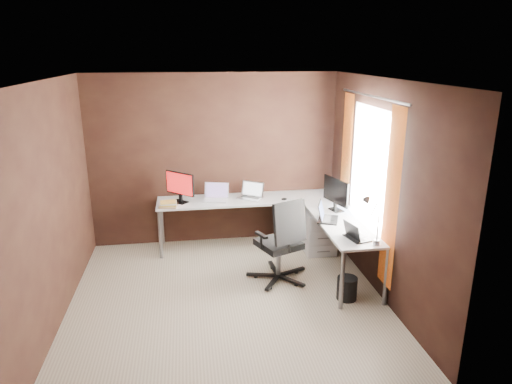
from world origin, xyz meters
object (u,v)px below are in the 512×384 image
monitor_left (180,185)px  laptop_silver (251,195)px  laptop_white (216,196)px  drawer_pedestal (319,231)px  desk_lamp (371,215)px  office_chair (280,257)px  monitor_right (336,193)px  laptop_black_small (355,235)px  wastebasket (347,288)px  laptop_black_big (326,216)px  book_stack (168,204)px

monitor_left → laptop_silver: 1.03m
laptop_white → drawer_pedestal: bearing=1.6°
drawer_pedestal → desk_lamp: (0.14, -1.44, 0.76)m
laptop_white → office_chair: bearing=-42.5°
monitor_right → laptop_black_small: monitor_right is taller
monitor_left → wastebasket: bearing=0.8°
laptop_black_big → book_stack: laptop_black_big is taller
monitor_left → book_stack: monitor_left is taller
monitor_left → office_chair: 1.78m
drawer_pedestal → desk_lamp: 1.63m
laptop_silver → wastebasket: size_ratio=1.55×
laptop_black_small → desk_lamp: (0.11, -0.13, 0.29)m
laptop_black_small → office_chair: size_ratio=0.31×
drawer_pedestal → wastebasket: 1.38m
drawer_pedestal → monitor_left: 2.08m
desk_lamp → laptop_black_big: bearing=134.1°
laptop_black_big → wastebasket: (0.07, -0.69, -0.64)m
laptop_white → laptop_black_small: size_ratio=1.21×
monitor_right → laptop_white: monitor_right is taller
drawer_pedestal → laptop_black_small: size_ratio=1.78×
laptop_black_big → office_chair: bearing=123.1°
laptop_black_small → office_chair: (-0.76, 0.52, -0.46)m
drawer_pedestal → book_stack: (-2.11, 0.15, 0.47)m
laptop_silver → wastebasket: laptop_silver is taller
laptop_black_small → desk_lamp: size_ratio=0.64×
monitor_right → laptop_black_big: (-0.23, -0.32, -0.20)m
monitor_left → drawer_pedestal: bearing=33.0°
laptop_white → book_stack: (-0.67, -0.22, -0.01)m
wastebasket → laptop_black_big: bearing=96.1°
office_chair → desk_lamp: bearing=-58.9°
laptop_silver → office_chair: (0.20, -1.17, -0.46)m
laptop_white → office_chair: 1.44m
monitor_left → laptop_black_small: bearing=2.9°
laptop_black_small → desk_lamp: desk_lamp is taller
laptop_black_big → laptop_black_small: size_ratio=1.21×
laptop_white → monitor_left: bearing=-160.1°
laptop_silver → book_stack: (-1.18, -0.22, -0.01)m
monitor_right → laptop_black_big: size_ratio=1.29×
monitor_right → book_stack: (-2.22, 0.50, -0.22)m
laptop_black_big → desk_lamp: size_ratio=0.77×
book_stack → office_chair: office_chair is taller
laptop_silver → laptop_white: bearing=-145.6°
monitor_right → laptop_black_small: size_ratio=1.56×
desk_lamp → monitor_right: bearing=116.6°
drawer_pedestal → laptop_black_small: bearing=-88.8°
monitor_right → office_chair: monitor_right is taller
drawer_pedestal → monitor_left: bearing=170.2°
laptop_silver → laptop_black_big: bearing=-18.7°
monitor_left → laptop_white: bearing=46.7°
laptop_white → laptop_silver: size_ratio=0.97×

